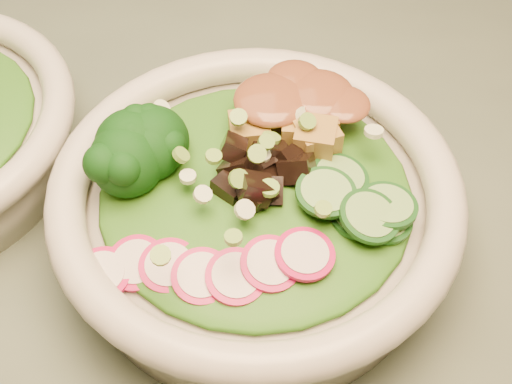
{
  "coord_description": "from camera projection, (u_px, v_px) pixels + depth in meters",
  "views": [
    {
      "loc": [
        -0.08,
        -0.36,
        1.22
      ],
      "look_at": [
        -0.08,
        -0.03,
        0.82
      ],
      "focal_mm": 50.0,
      "sensor_mm": 36.0,
      "label": 1
    }
  ],
  "objects": [
    {
      "name": "salad_bowl",
      "position": [
        256.0,
        210.0,
        0.53
      ],
      "size": [
        0.3,
        0.3,
        0.08
      ],
      "rotation": [
        0.0,
        0.0,
        0.04
      ],
      "color": "beige",
      "rests_on": "dining_table"
    },
    {
      "name": "tofu_cubes",
      "position": [
        292.0,
        114.0,
        0.55
      ],
      "size": [
        0.1,
        0.07,
        0.04
      ],
      "primitive_type": null,
      "rotation": [
        0.0,
        0.0,
        0.04
      ],
      "color": "olive",
      "rests_on": "salad_bowl"
    },
    {
      "name": "cucumber_slices",
      "position": [
        354.0,
        210.0,
        0.49
      ],
      "size": [
        0.08,
        0.08,
        0.04
      ],
      "primitive_type": null,
      "rotation": [
        0.0,
        0.0,
        0.04
      ],
      "color": "#76A95E",
      "rests_on": "salad_bowl"
    },
    {
      "name": "broccoli_florets",
      "position": [
        165.0,
        150.0,
        0.52
      ],
      "size": [
        0.09,
        0.08,
        0.05
      ],
      "primitive_type": null,
      "rotation": [
        0.0,
        0.0,
        0.04
      ],
      "color": "black",
      "rests_on": "salad_bowl"
    },
    {
      "name": "scallion_garnish",
      "position": [
        256.0,
        166.0,
        0.49
      ],
      "size": [
        0.22,
        0.22,
        0.03
      ],
      "primitive_type": null,
      "color": "#699B36",
      "rests_on": "salad_bowl"
    },
    {
      "name": "lettuce_bed",
      "position": [
        256.0,
        191.0,
        0.52
      ],
      "size": [
        0.23,
        0.23,
        0.03
      ],
      "primitive_type": "ellipsoid",
      "color": "#195712",
      "rests_on": "salad_bowl"
    },
    {
      "name": "mushroom_heap",
      "position": [
        263.0,
        163.0,
        0.51
      ],
      "size": [
        0.08,
        0.08,
        0.04
      ],
      "primitive_type": null,
      "rotation": [
        0.0,
        0.0,
        0.04
      ],
      "color": "black",
      "rests_on": "salad_bowl"
    },
    {
      "name": "peanut_sauce",
      "position": [
        293.0,
        100.0,
        0.53
      ],
      "size": [
        0.08,
        0.06,
        0.02
      ],
      "primitive_type": "ellipsoid",
      "color": "brown",
      "rests_on": "tofu_cubes"
    },
    {
      "name": "dining_table",
      "position": [
        345.0,
        283.0,
        0.68
      ],
      "size": [
        1.2,
        0.8,
        0.75
      ],
      "color": "black",
      "rests_on": "ground"
    },
    {
      "name": "radish_slices",
      "position": [
        219.0,
        269.0,
        0.47
      ],
      "size": [
        0.12,
        0.05,
        0.02
      ],
      "primitive_type": null,
      "rotation": [
        0.0,
        0.0,
        0.04
      ],
      "color": "#B40D4A",
      "rests_on": "salad_bowl"
    }
  ]
}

